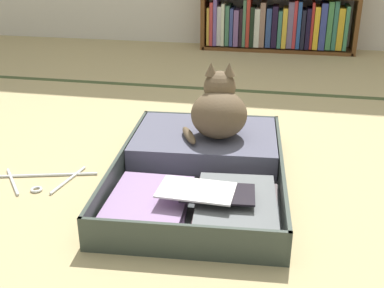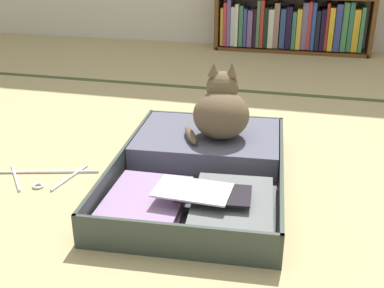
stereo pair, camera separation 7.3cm
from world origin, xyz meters
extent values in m
plane|color=tan|center=(0.00, 0.00, 0.00)|extent=(10.00, 10.00, 0.00)
cube|color=#3E4C29|center=(0.00, 1.15, 0.00)|extent=(4.80, 0.05, 0.00)
cube|color=brown|center=(0.11, 2.26, 0.01)|extent=(1.13, 0.23, 0.02)
cube|color=gold|center=(-0.41, 2.26, 0.18)|extent=(0.02, 0.19, 0.28)
cube|color=#C13A3C|center=(-0.39, 2.26, 0.19)|extent=(0.02, 0.19, 0.32)
cube|color=#6D5298|center=(-0.36, 2.26, 0.21)|extent=(0.03, 0.19, 0.35)
cube|color=silver|center=(-0.33, 2.27, 0.18)|extent=(0.03, 0.19, 0.29)
cube|color=silver|center=(-0.30, 2.26, 0.19)|extent=(0.02, 0.19, 0.31)
cube|color=#417558|center=(-0.27, 2.27, 0.18)|extent=(0.03, 0.19, 0.30)
cube|color=#374589|center=(-0.23, 2.26, 0.17)|extent=(0.02, 0.19, 0.28)
cube|color=slate|center=(-0.20, 2.26, 0.17)|extent=(0.04, 0.19, 0.27)
cube|color=black|center=(-0.16, 2.26, 0.17)|extent=(0.02, 0.19, 0.28)
cube|color=#4B7757|center=(-0.14, 2.26, 0.21)|extent=(0.02, 0.19, 0.35)
cube|color=#AF3126|center=(-0.11, 2.25, 0.21)|extent=(0.03, 0.19, 0.35)
cube|color=black|center=(-0.08, 2.26, 0.18)|extent=(0.03, 0.19, 0.30)
cube|color=silver|center=(-0.04, 2.26, 0.18)|extent=(0.04, 0.19, 0.28)
cube|color=#93715F|center=(0.00, 2.27, 0.20)|extent=(0.04, 0.19, 0.33)
cube|color=#2E4985|center=(0.05, 2.27, 0.18)|extent=(0.04, 0.19, 0.29)
cube|color=#1F142F|center=(0.09, 2.27, 0.19)|extent=(0.04, 0.19, 0.30)
cube|color=#397363|center=(0.13, 2.26, 0.17)|extent=(0.03, 0.19, 0.27)
cube|color=gold|center=(0.17, 2.26, 0.18)|extent=(0.03, 0.19, 0.29)
cube|color=slate|center=(0.21, 2.27, 0.20)|extent=(0.04, 0.19, 0.34)
cube|color=#C3333B|center=(0.24, 2.27, 0.21)|extent=(0.02, 0.19, 0.35)
cube|color=#284F97|center=(0.27, 2.26, 0.21)|extent=(0.03, 0.19, 0.34)
cube|color=black|center=(0.30, 2.26, 0.18)|extent=(0.03, 0.19, 0.28)
cube|color=black|center=(0.34, 2.26, 0.18)|extent=(0.03, 0.19, 0.29)
cube|color=red|center=(0.36, 2.27, 0.20)|extent=(0.02, 0.19, 0.34)
cube|color=yellow|center=(0.40, 2.26, 0.19)|extent=(0.04, 0.19, 0.31)
cube|color=#36418D|center=(0.44, 2.26, 0.20)|extent=(0.04, 0.19, 0.34)
cube|color=#45884D|center=(0.49, 2.27, 0.21)|extent=(0.04, 0.19, 0.35)
cube|color=#35725C|center=(0.53, 2.27, 0.21)|extent=(0.03, 0.19, 0.35)
cube|color=gold|center=(0.57, 2.27, 0.19)|extent=(0.04, 0.19, 0.30)
cube|color=#40835A|center=(0.61, 2.27, 0.19)|extent=(0.03, 0.19, 0.32)
cube|color=#353F38|center=(-0.06, -0.22, 0.01)|extent=(0.61, 0.48, 0.01)
cube|color=#353F38|center=(-0.04, -0.44, 0.05)|extent=(0.58, 0.06, 0.11)
cube|color=#353F38|center=(-0.34, -0.24, 0.05)|extent=(0.05, 0.44, 0.11)
cube|color=#353F38|center=(0.22, -0.20, 0.05)|extent=(0.05, 0.44, 0.11)
cube|color=#4D5455|center=(-0.06, -0.22, 0.02)|extent=(0.58, 0.46, 0.01)
cube|color=#353F38|center=(-0.09, 0.21, 0.01)|extent=(0.61, 0.48, 0.01)
cube|color=#353F38|center=(-0.11, 0.43, 0.05)|extent=(0.58, 0.06, 0.11)
cube|color=#353F38|center=(-0.38, 0.19, 0.05)|extent=(0.05, 0.44, 0.11)
cube|color=#353F38|center=(0.19, 0.24, 0.05)|extent=(0.05, 0.44, 0.11)
cube|color=#4D5455|center=(-0.09, 0.21, 0.02)|extent=(0.58, 0.46, 0.01)
cylinder|color=black|center=(-0.08, 0.00, 0.02)|extent=(0.56, 0.06, 0.02)
cube|color=#9875A3|center=(-0.20, -0.24, 0.03)|extent=(0.29, 0.37, 0.02)
cube|color=#9676A3|center=(-0.20, -0.24, 0.05)|extent=(0.26, 0.35, 0.02)
cube|color=#6A5F5F|center=(0.08, -0.20, 0.03)|extent=(0.26, 0.36, 0.02)
cube|color=#30191F|center=(0.07, -0.22, 0.05)|extent=(0.28, 0.39, 0.02)
cube|color=slate|center=(0.08, -0.21, 0.06)|extent=(0.28, 0.37, 0.02)
cube|color=white|center=(-0.05, -0.23, 0.10)|extent=(0.24, 0.15, 0.01)
cube|color=black|center=(0.02, -0.22, 0.09)|extent=(0.24, 0.15, 0.01)
cube|color=#545467|center=(-0.09, 0.21, 0.06)|extent=(0.58, 0.45, 0.10)
cylinder|color=black|center=(-0.27, 0.40, 0.05)|extent=(0.02, 0.02, 0.10)
cylinder|color=black|center=(0.05, 0.43, 0.05)|extent=(0.02, 0.02, 0.10)
cube|color=yellow|center=(-0.06, -0.43, 0.08)|extent=(0.03, 0.00, 0.02)
cube|color=#EF3A2F|center=(0.00, -0.42, 0.05)|extent=(0.04, 0.01, 0.02)
cube|color=green|center=(0.02, -0.42, 0.05)|extent=(0.03, 0.00, 0.02)
cube|color=yellow|center=(0.03, -0.42, 0.04)|extent=(0.03, 0.00, 0.02)
ellipsoid|color=brown|center=(-0.04, 0.19, 0.20)|extent=(0.24, 0.24, 0.18)
ellipsoid|color=brown|center=(-0.05, 0.24, 0.16)|extent=(0.16, 0.09, 0.10)
sphere|color=brown|center=(-0.04, 0.23, 0.29)|extent=(0.12, 0.12, 0.12)
cone|color=brown|center=(-0.01, 0.23, 0.36)|extent=(0.05, 0.05, 0.05)
cone|color=brown|center=(-0.08, 0.22, 0.36)|extent=(0.05, 0.05, 0.05)
sphere|color=yellow|center=(-0.03, 0.29, 0.30)|extent=(0.02, 0.02, 0.02)
sphere|color=yellow|center=(-0.07, 0.28, 0.30)|extent=(0.02, 0.02, 0.02)
ellipsoid|color=brown|center=(-0.14, 0.13, 0.13)|extent=(0.10, 0.16, 0.03)
cylinder|color=silver|center=(-0.65, -0.06, 0.01)|extent=(0.38, 0.11, 0.01)
cylinder|color=silver|center=(-0.54, -0.08, 0.01)|extent=(0.04, 0.22, 0.01)
cylinder|color=silver|center=(-0.74, -0.13, 0.01)|extent=(0.14, 0.17, 0.01)
torus|color=silver|center=(-0.62, -0.16, 0.01)|extent=(0.05, 0.05, 0.01)
camera|label=1|loc=(0.19, -1.49, 0.81)|focal=44.67mm
camera|label=2|loc=(0.26, -1.47, 0.81)|focal=44.67mm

